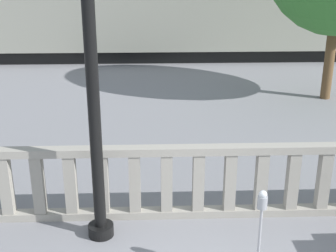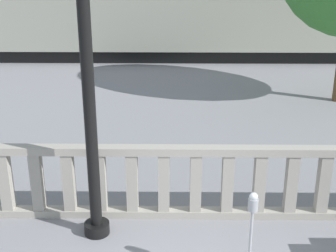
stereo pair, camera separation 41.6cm
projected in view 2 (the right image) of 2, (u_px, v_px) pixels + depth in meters
The scene contains 4 objects.
balustrade at pixel (180, 182), 8.30m from camera, with size 17.40×0.24×1.37m.
lamppost at pixel (87, 63), 6.99m from camera, with size 0.43×0.43×5.52m.
parking_meter at pixel (252, 215), 6.42m from camera, with size 0.14×0.14×1.48m.
train_near at pixel (130, 16), 20.74m from camera, with size 28.87×3.07×4.14m.
Camera 2 is at (-0.11, -4.67, 4.53)m, focal length 50.00 mm.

